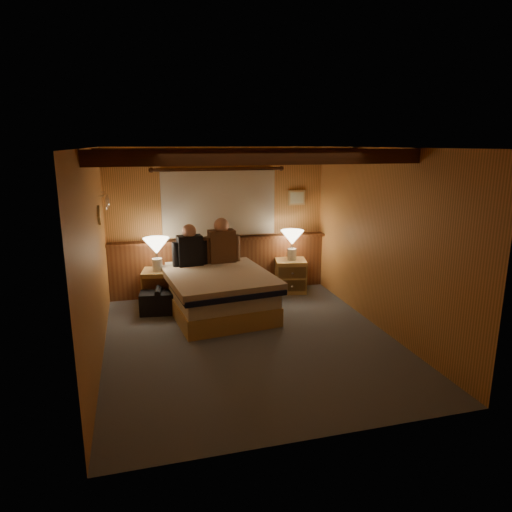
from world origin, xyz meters
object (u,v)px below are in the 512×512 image
object	(u,v)px
lamp_left	(156,248)
person_left	(190,248)
person_right	(222,244)
duffel_bag	(159,302)
nightstand_right	(290,276)
nightstand_left	(160,287)
lamp_right	(292,239)
bed	(218,292)

from	to	relation	value
lamp_left	person_left	xyz separation A→B (m)	(0.50, -0.03, -0.03)
person_right	duffel_bag	xyz separation A→B (m)	(-1.03, -0.39, -0.74)
lamp_left	duffel_bag	world-z (taller)	lamp_left
nightstand_right	lamp_left	world-z (taller)	lamp_left
lamp_left	person_right	size ratio (longest dim) A/B	0.70
nightstand_left	lamp_right	world-z (taller)	lamp_right
lamp_right	nightstand_left	bearing A→B (deg)	-177.23
person_left	bed	bearing A→B (deg)	-62.62
nightstand_left	duffel_bag	world-z (taller)	nightstand_left
nightstand_right	person_right	size ratio (longest dim) A/B	0.80
nightstand_right	lamp_right	xyz separation A→B (m)	(0.02, 0.01, 0.63)
bed	person_right	xyz separation A→B (m)	(0.18, 0.59, 0.59)
person_right	bed	bearing A→B (deg)	-110.45
person_left	person_right	bearing A→B (deg)	3.04
lamp_right	person_left	bearing A→B (deg)	-174.47
lamp_left	nightstand_right	bearing A→B (deg)	3.41
nightstand_left	bed	bearing A→B (deg)	-25.08
person_left	duffel_bag	size ratio (longest dim) A/B	1.16
nightstand_right	lamp_left	bearing A→B (deg)	-164.59
lamp_left	person_right	distance (m)	1.01
lamp_right	person_left	xyz separation A→B (m)	(-1.72, -0.17, -0.02)
bed	nightstand_left	distance (m)	0.99
nightstand_right	person_right	distance (m)	1.35
nightstand_right	lamp_right	bearing A→B (deg)	27.50
bed	nightstand_left	size ratio (longest dim) A/B	3.40
person_right	duffel_bag	bearing A→B (deg)	-162.67
nightstand_left	nightstand_right	size ratio (longest dim) A/B	0.99
lamp_left	person_left	distance (m)	0.50
nightstand_right	nightstand_left	bearing A→B (deg)	-165.35
bed	person_right	size ratio (longest dim) A/B	2.69
lamp_right	duffel_bag	bearing A→B (deg)	-167.97
nightstand_left	lamp_left	bearing A→B (deg)	-115.25
lamp_left	nightstand_left	bearing A→B (deg)	54.52
nightstand_left	person_left	distance (m)	0.77
bed	person_right	world-z (taller)	person_right
lamp_left	duffel_bag	bearing A→B (deg)	-93.58
nightstand_left	nightstand_right	world-z (taller)	nightstand_left
duffel_bag	person_right	bearing A→B (deg)	28.10
bed	lamp_right	distance (m)	1.65
nightstand_left	lamp_right	xyz separation A→B (m)	(2.19, 0.11, 0.62)
nightstand_left	duffel_bag	size ratio (longest dim) A/B	1.00
nightstand_left	person_left	bearing A→B (deg)	3.00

